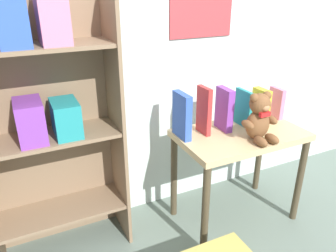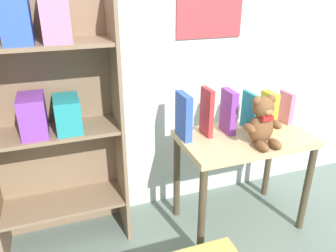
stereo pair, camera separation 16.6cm
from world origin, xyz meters
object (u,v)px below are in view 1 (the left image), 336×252
bookshelf_side (47,114)px  book_standing_blue (182,116)px  book_standing_yellow (261,106)px  teddy_bear (259,119)px  book_standing_red (204,111)px  book_standing_pink (276,103)px  book_standing_purple (224,109)px  display_table (239,146)px  book_standing_teal (243,108)px

bookshelf_side → book_standing_blue: (0.66, -0.13, -0.07)m
bookshelf_side → book_standing_yellow: size_ratio=6.65×
bookshelf_side → book_standing_blue: size_ratio=5.44×
teddy_bear → book_standing_red: (-0.22, 0.19, 0.01)m
teddy_bear → book_standing_pink: (0.30, 0.20, -0.02)m
book_standing_blue → book_standing_purple: bearing=-3.4°
bookshelf_side → teddy_bear: bearing=-18.3°
book_standing_blue → display_table: bearing=-16.6°
teddy_bear → book_standing_blue: 0.40m
book_standing_red → book_standing_teal: 0.26m
display_table → book_standing_red: (-0.20, 0.08, 0.22)m
teddy_bear → bookshelf_side: bearing=161.7°
teddy_bear → book_standing_blue: teddy_bear is taller
bookshelf_side → book_standing_yellow: bookshelf_side is taller
book_standing_teal → book_standing_yellow: 0.13m
book_standing_purple → book_standing_pink: bearing=3.4°
book_standing_blue → book_standing_teal: book_standing_blue is taller
book_standing_red → book_standing_pink: bearing=-1.2°
book_standing_teal → book_standing_yellow: size_ratio=1.06×
bookshelf_side → book_standing_teal: 1.06m
book_standing_blue → bookshelf_side: bearing=167.8°
book_standing_pink → teddy_bear: bearing=-144.9°
bookshelf_side → book_standing_yellow: 1.19m
book_standing_red → book_standing_pink: (0.52, 0.01, -0.04)m
display_table → book_standing_purple: (-0.07, 0.08, 0.21)m
display_table → teddy_bear: size_ratio=2.75×
bookshelf_side → book_standing_purple: (0.92, -0.14, -0.08)m
teddy_bear → book_standing_purple: size_ratio=1.07×
book_standing_blue → book_standing_red: (0.13, -0.01, 0.01)m
bookshelf_side → book_standing_pink: bearing=-5.8°
display_table → book_standing_yellow: bearing=22.4°
teddy_bear → book_standing_pink: teddy_bear is taller
display_table → book_standing_yellow: book_standing_yellow is taller
book_standing_red → book_standing_blue: bearing=174.8°
book_standing_teal → book_standing_yellow: (0.13, 0.00, -0.01)m
book_standing_blue → book_standing_purple: size_ratio=1.02×
book_standing_yellow → book_standing_purple: bearing=178.9°
book_standing_blue → book_standing_red: book_standing_red is taller
book_standing_purple → book_standing_teal: book_standing_purple is taller
book_standing_pink → display_table: bearing=-162.8°
teddy_bear → book_standing_teal: teddy_bear is taller
book_standing_yellow → book_standing_pink: (0.13, 0.01, -0.01)m
book_standing_teal → book_standing_pink: (0.26, 0.01, -0.01)m
book_standing_blue → book_standing_purple: (0.26, -0.01, -0.00)m
book_standing_yellow → book_standing_red: bearing=178.3°
book_standing_teal → book_standing_purple: bearing=179.4°
bookshelf_side → teddy_bear: bookshelf_side is taller
book_standing_purple → book_standing_teal: bearing=1.2°
bookshelf_side → book_standing_blue: 0.67m
book_standing_purple → display_table: bearing=-49.1°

